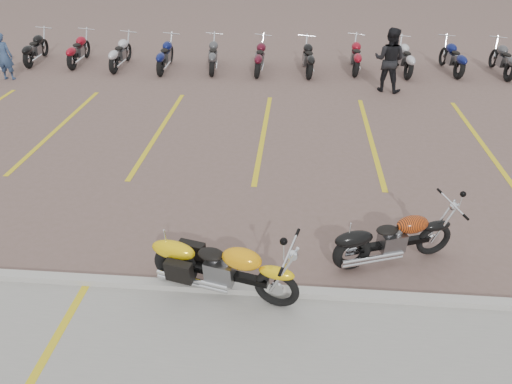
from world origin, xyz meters
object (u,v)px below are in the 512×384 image
Objects in this scene: yellow_cruiser at (221,268)px; person_b at (389,60)px; flame_cruiser at (390,241)px; person_a at (4,56)px.

yellow_cruiser is 10.46m from person_b.
flame_cruiser is (2.60, 0.98, -0.04)m from yellow_cruiser.
yellow_cruiser is at bearing -178.77° from flame_cruiser.
yellow_cruiser is 2.78m from flame_cruiser.
yellow_cruiser is 1.47× the size of person_a.
flame_cruiser is 8.87m from person_b.
person_b is (3.76, 9.75, 0.50)m from yellow_cruiser.
person_b reaches higher than flame_cruiser.
yellow_cruiser is at bearing 91.65° from person_b.
person_a is (-11.22, 8.88, 0.34)m from flame_cruiser.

